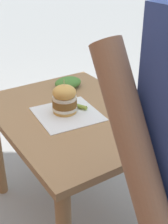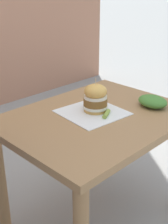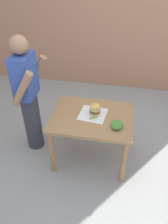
% 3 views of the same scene
% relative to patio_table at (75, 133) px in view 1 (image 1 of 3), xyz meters
% --- Properties ---
extents(ground_plane, '(80.00, 80.00, 0.00)m').
position_rel_patio_table_xyz_m(ground_plane, '(0.00, 0.00, -0.62)').
color(ground_plane, '#9E9E99').
extents(patio_table, '(0.80, 1.04, 0.75)m').
position_rel_patio_table_xyz_m(patio_table, '(0.00, 0.00, 0.00)').
color(patio_table, '#9E7247').
rests_on(patio_table, ground).
extents(serving_paper, '(0.36, 0.36, 0.00)m').
position_rel_patio_table_xyz_m(serving_paper, '(0.04, -0.01, 0.13)').
color(serving_paper, white).
rests_on(serving_paper, patio_table).
extents(sandwich, '(0.14, 0.14, 0.20)m').
position_rel_patio_table_xyz_m(sandwich, '(0.04, -0.03, 0.21)').
color(sandwich, gold).
rests_on(sandwich, serving_paper).
extents(pickle_spear, '(0.06, 0.09, 0.02)m').
position_rel_patio_table_xyz_m(pickle_spear, '(-0.05, -0.02, 0.15)').
color(pickle_spear, '#8EA83D').
rests_on(pickle_spear, serving_paper).
extents(side_salad, '(0.18, 0.14, 0.07)m').
position_rel_patio_table_xyz_m(side_salad, '(-0.15, -0.32, 0.16)').
color(side_salad, '#477F33').
rests_on(side_salad, patio_table).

